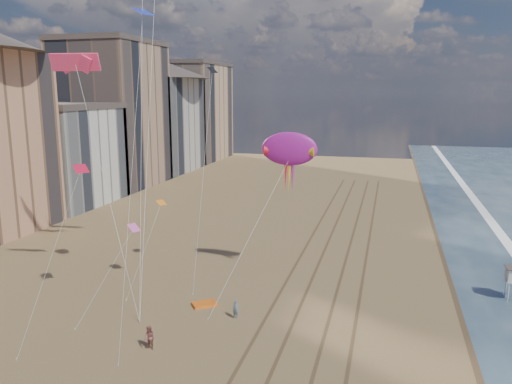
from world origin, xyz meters
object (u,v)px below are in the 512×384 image
(show_kite, at_px, (289,149))
(kite_flyer_b, at_px, (150,338))
(kite_flyer_a, at_px, (236,309))
(grounded_kite, at_px, (205,304))

(show_kite, bearing_deg, kite_flyer_b, -113.44)
(kite_flyer_a, distance_m, kite_flyer_b, 8.05)
(kite_flyer_a, relative_size, kite_flyer_b, 0.88)
(kite_flyer_b, bearing_deg, show_kite, 80.82)
(grounded_kite, height_order, kite_flyer_a, kite_flyer_a)
(show_kite, height_order, kite_flyer_a, show_kite)
(show_kite, relative_size, kite_flyer_a, 10.61)
(kite_flyer_a, bearing_deg, grounded_kite, 152.06)
(kite_flyer_b, bearing_deg, kite_flyer_a, 69.26)
(kite_flyer_a, height_order, kite_flyer_b, kite_flyer_b)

